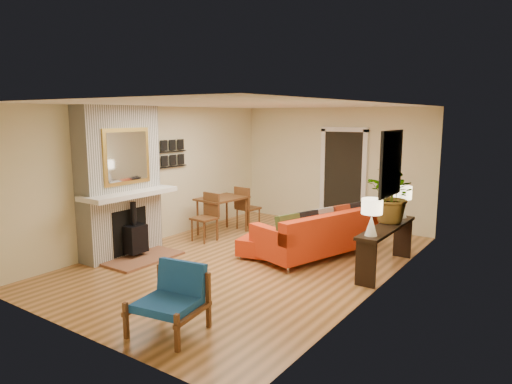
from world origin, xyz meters
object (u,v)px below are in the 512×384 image
at_px(ottoman, 261,246).
at_px(lamp_far, 402,198).
at_px(console_table, 387,235).
at_px(lamp_near, 372,213).
at_px(blue_chair, 173,295).
at_px(houseplant, 393,196).
at_px(sofa, 320,234).
at_px(dining_table, 225,205).

xyz_separation_m(ottoman, lamp_far, (2.03, 1.24, 0.87)).
xyz_separation_m(console_table, lamp_near, (0.00, -0.70, 0.49)).
xyz_separation_m(blue_chair, houseplant, (1.31, 3.62, 0.76)).
relative_size(sofa, houseplant, 2.73).
bearing_deg(blue_chair, sofa, 88.11).
bearing_deg(lamp_far, lamp_near, -90.00).
distance_m(lamp_far, houseplant, 0.46).
height_order(blue_chair, dining_table, dining_table).
xyz_separation_m(dining_table, lamp_near, (3.51, -1.03, 0.45)).
height_order(lamp_far, houseplant, houseplant).
bearing_deg(dining_table, lamp_far, 6.33).
bearing_deg(console_table, lamp_near, -90.00).
height_order(dining_table, houseplant, houseplant).
height_order(console_table, houseplant, houseplant).
distance_m(ottoman, blue_chair, 2.92).
bearing_deg(dining_table, lamp_near, -16.34).
bearing_deg(ottoman, sofa, 37.06).
height_order(ottoman, dining_table, dining_table).
bearing_deg(lamp_near, lamp_far, 90.00).
bearing_deg(lamp_far, console_table, -90.00).
xyz_separation_m(blue_chair, console_table, (1.32, 3.35, 0.17)).
relative_size(sofa, lamp_far, 4.48).
bearing_deg(houseplant, ottoman, -158.52).
relative_size(dining_table, houseplant, 1.98).
height_order(sofa, console_table, sofa).
height_order(sofa, houseplant, houseplant).
xyz_separation_m(blue_chair, lamp_near, (1.32, 2.66, 0.65)).
bearing_deg(lamp_near, dining_table, 163.66).
bearing_deg(houseplant, lamp_near, -89.41).
distance_m(ottoman, houseplant, 2.37).
xyz_separation_m(console_table, lamp_far, (0.00, 0.72, 0.49)).
xyz_separation_m(lamp_far, houseplant, (-0.01, -0.45, 0.10)).
relative_size(lamp_near, houseplant, 0.61).
relative_size(dining_table, console_table, 0.95).
bearing_deg(lamp_far, sofa, -152.54).
bearing_deg(blue_chair, ottoman, 103.94).
distance_m(dining_table, houseplant, 3.54).
bearing_deg(console_table, ottoman, -165.50).
xyz_separation_m(dining_table, houseplant, (3.50, -0.06, 0.56)).
distance_m(dining_table, lamp_far, 3.56).
bearing_deg(sofa, houseplant, 8.36).
distance_m(blue_chair, dining_table, 4.29).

